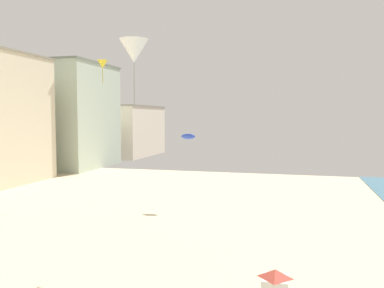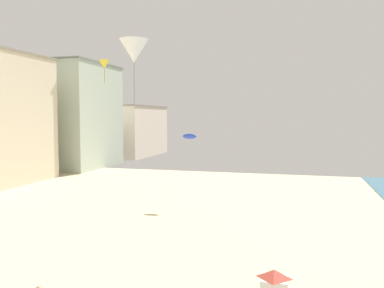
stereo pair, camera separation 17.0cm
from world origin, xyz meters
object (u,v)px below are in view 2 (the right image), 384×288
kite_yellow_delta (104,64)px  kite_blue_parafoil (190,136)px  kite_white_delta (134,51)px  lifeguard_stand (274,286)px

kite_yellow_delta → kite_blue_parafoil: bearing=-11.9°
kite_white_delta → kite_blue_parafoil: 19.98m
lifeguard_stand → kite_blue_parafoil: (-10.01, 22.53, 5.04)m
kite_yellow_delta → lifeguard_stand: bearing=-50.1°
kite_blue_parafoil → kite_yellow_delta: bearing=168.1°
kite_yellow_delta → kite_white_delta: size_ratio=0.75×
kite_white_delta → kite_blue_parafoil: kite_white_delta is taller
lifeguard_stand → kite_white_delta: size_ratio=0.73×
lifeguard_stand → kite_white_delta: (-7.74, 3.46, 10.57)m
lifeguard_stand → kite_blue_parafoil: 25.16m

